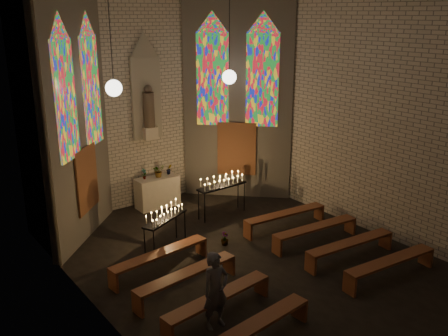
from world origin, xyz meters
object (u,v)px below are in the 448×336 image
(altar, at_px, (157,192))
(votive_stand_right, at_px, (222,183))
(votive_stand_left, at_px, (165,216))
(aisle_flower_pot, at_px, (225,239))
(visitor, at_px, (216,290))

(altar, bearing_deg, votive_stand_right, -56.06)
(votive_stand_left, bearing_deg, aisle_flower_pot, -52.45)
(votive_stand_left, xyz_separation_m, visitor, (-0.94, -3.57, -0.16))
(altar, bearing_deg, visitor, -109.86)
(aisle_flower_pot, xyz_separation_m, visitor, (-2.36, -2.83, 0.63))
(votive_stand_left, height_order, votive_stand_right, votive_stand_right)
(votive_stand_right, distance_m, visitor, 5.81)
(votive_stand_left, height_order, visitor, visitor)
(votive_stand_left, bearing_deg, altar, 39.25)
(visitor, bearing_deg, votive_stand_right, 51.09)
(aisle_flower_pot, height_order, votive_stand_left, votive_stand_left)
(altar, distance_m, votive_stand_right, 2.30)
(altar, xyz_separation_m, votive_stand_right, (1.25, -1.85, 0.55))
(visitor, bearing_deg, votive_stand_left, 74.22)
(altar, relative_size, visitor, 0.86)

